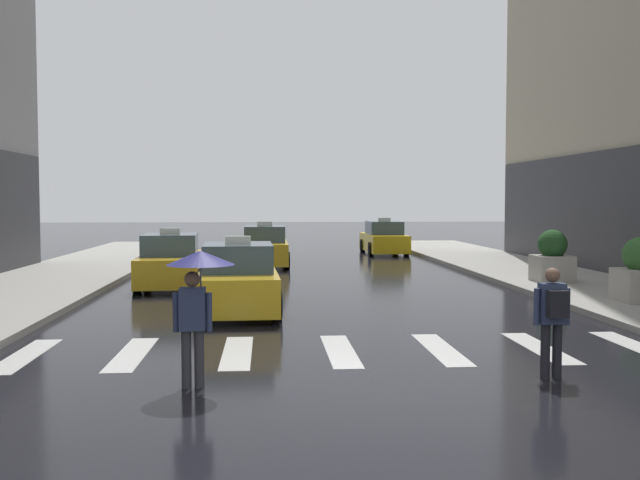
# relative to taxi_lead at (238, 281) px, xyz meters

# --- Properties ---
(ground_plane) EXTENTS (160.00, 160.00, 0.00)m
(ground_plane) POSITION_rel_taxi_lead_xyz_m (1.96, -7.71, -0.72)
(ground_plane) COLOR black
(crosswalk_markings) EXTENTS (11.30, 2.80, 0.01)m
(crosswalk_markings) POSITION_rel_taxi_lead_xyz_m (1.96, -4.71, -0.72)
(crosswalk_markings) COLOR silver
(crosswalk_markings) RESTS_ON ground
(taxi_lead) EXTENTS (2.05, 4.59, 1.80)m
(taxi_lead) POSITION_rel_taxi_lead_xyz_m (0.00, 0.00, 0.00)
(taxi_lead) COLOR gold
(taxi_lead) RESTS_ON ground
(taxi_second) EXTENTS (2.10, 4.62, 1.80)m
(taxi_second) POSITION_rel_taxi_lead_xyz_m (-2.26, 5.15, 0.00)
(taxi_second) COLOR gold
(taxi_second) RESTS_ON ground
(taxi_third) EXTENTS (1.94, 4.54, 1.80)m
(taxi_third) POSITION_rel_taxi_lead_xyz_m (0.61, 11.99, 0.00)
(taxi_third) COLOR gold
(taxi_third) RESTS_ON ground
(taxi_fourth) EXTENTS (1.98, 4.56, 1.80)m
(taxi_fourth) POSITION_rel_taxi_lead_xyz_m (6.50, 18.18, 0.00)
(taxi_fourth) COLOR yellow
(taxi_fourth) RESTS_ON ground
(pedestrian_with_umbrella) EXTENTS (0.96, 0.96, 1.94)m
(pedestrian_with_umbrella) POSITION_rel_taxi_lead_xyz_m (-0.29, -7.05, 0.79)
(pedestrian_with_umbrella) COLOR #333338
(pedestrian_with_umbrella) RESTS_ON ground
(pedestrian_with_backpack) EXTENTS (0.55, 0.43, 1.65)m
(pedestrian_with_backpack) POSITION_rel_taxi_lead_xyz_m (4.88, -6.94, 0.25)
(pedestrian_with_backpack) COLOR black
(pedestrian_with_backpack) RESTS_ON ground
(planter_mid_block) EXTENTS (1.10, 1.10, 1.60)m
(planter_mid_block) POSITION_rel_taxi_lead_xyz_m (9.48, 4.36, 0.15)
(planter_mid_block) COLOR #A8A399
(planter_mid_block) RESTS_ON curb_right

